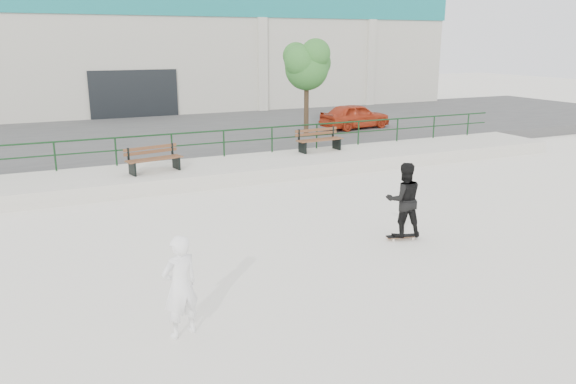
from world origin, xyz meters
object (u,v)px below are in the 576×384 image
bench_right (319,140)px  tree (307,63)px  bench_left (154,159)px  red_car (355,116)px  skateboard (402,236)px  standing_skater (404,200)px  seated_skater (180,286)px

bench_right → tree: tree is taller
bench_left → red_car: 12.59m
bench_right → skateboard: (-2.36, -8.91, -0.87)m
red_car → standing_skater: 15.12m
bench_right → standing_skater: bearing=-109.8°
bench_left → standing_skater: bearing=-72.6°
bench_right → skateboard: bench_right is taller
bench_left → seated_skater: seated_skater is taller
tree → red_car: 4.30m
bench_right → standing_skater: (-2.36, -8.91, 0.08)m
tree → standing_skater: bearing=-106.1°
bench_left → bench_right: bearing=-3.8°
seated_skater → bench_left: bearing=-116.1°
seated_skater → standing_skater: bearing=-175.7°
bench_left → standing_skater: (4.46, -7.93, 0.09)m
tree → skateboard: tree is taller
tree → skateboard: bearing=-106.1°
seated_skater → red_car: bearing=-146.0°
tree → skateboard: (-3.61, -12.51, -3.73)m
skateboard → tree: bearing=86.5°
tree → seated_skater: tree is taller
tree → red_car: bearing=16.9°
bench_left → bench_right: (6.82, 0.98, 0.01)m
seated_skater → tree: bearing=-140.0°
skateboard → bench_right: bearing=87.8°
bench_right → red_car: size_ratio=0.54×
bench_right → tree: bearing=65.9°
bench_right → red_car: bearing=40.7°
tree → standing_skater: (-3.61, -12.51, -2.78)m
red_car → skateboard: (-6.83, -13.49, -1.06)m
standing_skater → bench_right: bearing=-88.2°
standing_skater → bench_left: bearing=-44.0°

